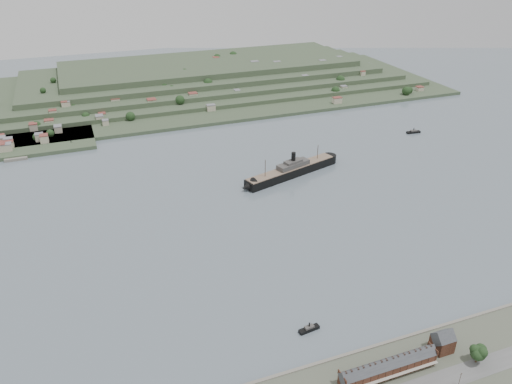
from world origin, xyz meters
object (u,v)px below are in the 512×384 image
object	(u,v)px
steamship	(289,171)
fig_tree	(479,353)
terrace_row	(388,367)
gabled_building	(443,341)
tugboat	(309,329)

from	to	relation	value
steamship	fig_tree	world-z (taller)	steamship
terrace_row	gabled_building	world-z (taller)	gabled_building
tugboat	gabled_building	bearing A→B (deg)	-34.02
fig_tree	gabled_building	bearing A→B (deg)	129.45
terrace_row	fig_tree	world-z (taller)	fig_tree
gabled_building	fig_tree	xyz separation A→B (m)	(11.84, -14.39, 0.83)
gabled_building	steamship	distance (m)	235.47
gabled_building	fig_tree	size ratio (longest dim) A/B	1.23
steamship	gabled_building	bearing A→B (deg)	-93.15
gabled_building	tugboat	distance (m)	73.63
terrace_row	tugboat	world-z (taller)	terrace_row
tugboat	terrace_row	bearing A→B (deg)	-62.69
terrace_row	tugboat	size ratio (longest dim) A/B	4.20
steamship	tugboat	world-z (taller)	steamship
tugboat	fig_tree	world-z (taller)	fig_tree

